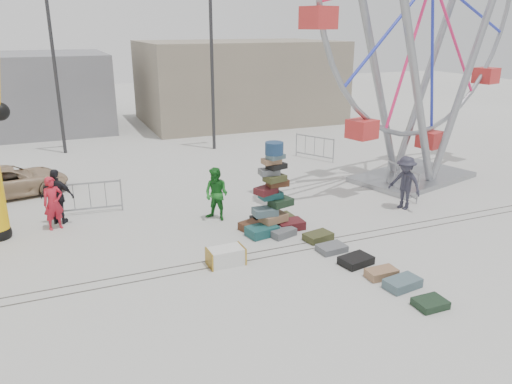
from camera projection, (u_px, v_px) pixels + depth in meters
name	position (u px, v px, depth m)	size (l,w,h in m)	color
ground	(262.00, 269.00, 12.78)	(90.00, 90.00, 0.00)	#9E9E99
track_line_near	(253.00, 260.00, 13.30)	(40.00, 0.04, 0.01)	#47443F
track_line_far	(247.00, 254.00, 13.65)	(40.00, 0.04, 0.01)	#47443F
building_right	(238.00, 81.00, 32.03)	(12.00, 8.00, 5.00)	gray
building_left	(18.00, 92.00, 29.10)	(10.00, 8.00, 4.40)	gray
lamp_post_right	(214.00, 57.00, 23.85)	(1.41, 0.25, 8.00)	#2D2D30
lamp_post_left	(56.00, 58.00, 23.03)	(1.41, 0.25, 8.00)	#2D2D30
suitcase_tower	(272.00, 206.00, 15.02)	(1.94, 1.72, 2.74)	#1B5253
ferris_wheel	(430.00, 5.00, 18.15)	(11.27, 3.98, 13.46)	gray
steamer_trunk	(226.00, 256.00, 12.99)	(0.95, 0.55, 0.45)	silver
row_case_0	(318.00, 237.00, 14.50)	(0.81, 0.53, 0.21)	#404321
row_case_1	(332.00, 248.00, 13.78)	(0.77, 0.55, 0.18)	slate
row_case_2	(356.00, 260.00, 13.03)	(0.83, 0.58, 0.21)	black
row_case_3	(381.00, 273.00, 12.35)	(0.77, 0.44, 0.22)	#996F4E
row_case_4	(402.00, 283.00, 11.86)	(0.87, 0.52, 0.23)	slate
row_case_5	(430.00, 303.00, 11.06)	(0.70, 0.54, 0.18)	#1B321F
barricade_dummy_c	(90.00, 198.00, 16.40)	(2.00, 0.10, 1.10)	gray
barricade_wheel_front	(402.00, 181.00, 18.18)	(2.00, 0.10, 1.10)	gray
barricade_wheel_back	(314.00, 148.00, 23.11)	(2.00, 0.10, 1.10)	gray
pedestrian_red	(53.00, 203.00, 15.08)	(0.60, 0.40, 1.66)	red
pedestrian_green	(216.00, 194.00, 15.81)	(0.83, 0.65, 1.71)	#1B6C20
pedestrian_black	(58.00, 197.00, 15.47)	(1.03, 0.43, 1.77)	black
pedestrian_grey	(405.00, 183.00, 16.75)	(1.18, 0.68, 1.82)	#272734
parked_suv	(10.00, 181.00, 18.12)	(1.84, 3.99, 1.11)	tan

